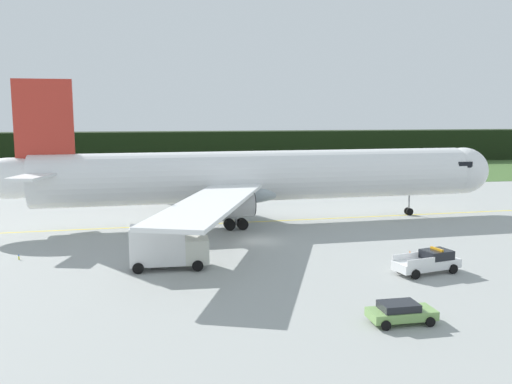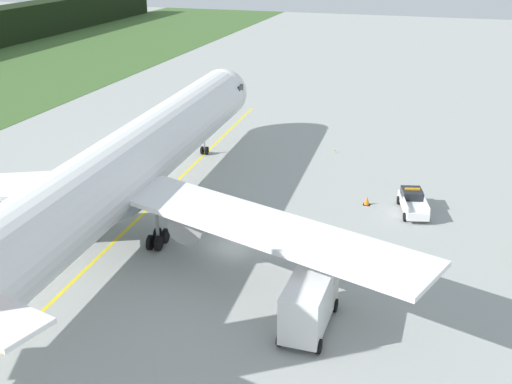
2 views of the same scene
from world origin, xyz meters
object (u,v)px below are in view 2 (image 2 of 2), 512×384
Objects in this scene: catering_truck at (309,303)px; apron_cone at (367,201)px; airliner at (126,168)px; ops_pickup_truck at (413,202)px.

catering_truck is 20.87m from apron_cone.
airliner is 9.57× the size of catering_truck.
airliner reaches higher than apron_cone.
airliner reaches higher than ops_pickup_truck.
apron_cone is (0.33, 4.09, -0.52)m from ops_pickup_truck.
ops_pickup_truck is 4.13m from apron_cone.
airliner is 76.45× the size of apron_cone.
catering_truck is 7.99× the size of apron_cone.
apron_cone is at bearing 85.37° from ops_pickup_truck.
catering_truck is (-10.33, -17.82, -3.38)m from airliner.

